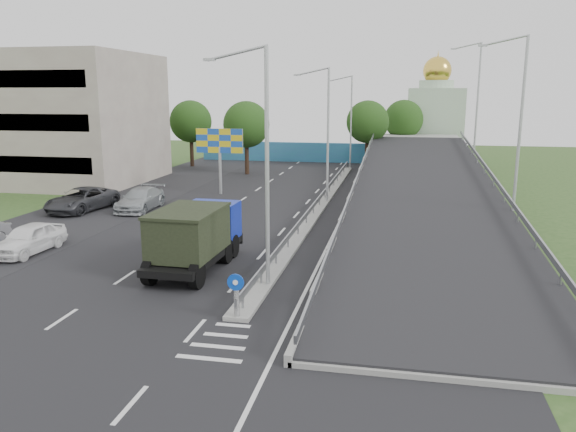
% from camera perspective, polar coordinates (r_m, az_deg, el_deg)
% --- Properties ---
extents(ground, '(160.00, 160.00, 0.00)m').
position_cam_1_polar(ground, '(19.56, -7.06, -12.99)').
color(ground, '#2D4C1E').
rests_on(ground, ground).
extents(road_surface, '(26.00, 90.00, 0.04)m').
position_cam_1_polar(road_surface, '(38.67, -2.03, -0.12)').
color(road_surface, black).
rests_on(road_surface, ground).
extents(parking_strip, '(8.00, 90.00, 0.05)m').
position_cam_1_polar(parking_strip, '(43.50, -18.94, 0.61)').
color(parking_strip, black).
rests_on(parking_strip, ground).
extents(median, '(1.00, 44.00, 0.20)m').
position_cam_1_polar(median, '(41.96, 3.22, 1.00)').
color(median, gray).
rests_on(median, ground).
extents(overpass_ramp, '(10.00, 50.00, 3.50)m').
position_cam_1_polar(overpass_ramp, '(41.31, 13.61, 2.82)').
color(overpass_ramp, gray).
rests_on(overpass_ramp, ground).
extents(median_guardrail, '(0.09, 44.00, 0.71)m').
position_cam_1_polar(median_guardrail, '(41.84, 3.23, 1.87)').
color(median_guardrail, gray).
rests_on(median_guardrail, median).
extents(sign_bollard, '(0.64, 0.23, 1.67)m').
position_cam_1_polar(sign_bollard, '(21.07, -5.28, -8.00)').
color(sign_bollard, black).
rests_on(sign_bollard, median).
extents(lamp_post_near, '(2.74, 0.18, 10.08)m').
position_cam_1_polar(lamp_post_near, '(23.56, -2.60, 6.16)').
color(lamp_post_near, '#B2B5B7').
rests_on(lamp_post_near, median).
extents(lamp_post_mid, '(2.74, 0.18, 10.08)m').
position_cam_1_polar(lamp_post_mid, '(43.18, 3.84, 8.95)').
color(lamp_post_mid, '#B2B5B7').
rests_on(lamp_post_mid, median).
extents(lamp_post_far, '(2.74, 0.18, 10.08)m').
position_cam_1_polar(lamp_post_far, '(63.04, 6.26, 9.97)').
color(lamp_post_far, '#B2B5B7').
rests_on(lamp_post_far, median).
extents(beige_building, '(24.00, 14.00, 12.00)m').
position_cam_1_polar(beige_building, '(60.48, -25.26, 8.97)').
color(beige_building, gray).
rests_on(beige_building, ground).
extents(blue_wall, '(30.00, 0.50, 2.40)m').
position_cam_1_polar(blue_wall, '(69.79, 3.24, 6.45)').
color(blue_wall, teal).
rests_on(blue_wall, ground).
extents(church, '(7.00, 7.00, 13.80)m').
position_cam_1_polar(church, '(76.92, 14.68, 9.69)').
color(church, '#B2CCAD').
rests_on(church, ground).
extents(billboard, '(4.00, 0.24, 5.50)m').
position_cam_1_polar(billboard, '(47.29, -6.96, 7.21)').
color(billboard, '#B2B5B7').
rests_on(billboard, ground).
extents(tree_left_mid, '(4.80, 4.80, 7.60)m').
position_cam_1_polar(tree_left_mid, '(58.97, -4.25, 9.24)').
color(tree_left_mid, black).
rests_on(tree_left_mid, ground).
extents(tree_median_far, '(4.80, 4.80, 7.60)m').
position_cam_1_polar(tree_median_far, '(64.93, 8.09, 9.43)').
color(tree_median_far, black).
rests_on(tree_median_far, ground).
extents(tree_left_far, '(4.80, 4.80, 7.60)m').
position_cam_1_polar(tree_left_far, '(66.22, -9.86, 9.43)').
color(tree_left_far, black).
rests_on(tree_left_far, ground).
extents(tree_ramp_far, '(4.80, 4.80, 7.60)m').
position_cam_1_polar(tree_ramp_far, '(71.81, 11.66, 9.57)').
color(tree_ramp_far, black).
rests_on(tree_ramp_far, ground).
extents(dump_truck, '(2.88, 7.13, 3.11)m').
position_cam_1_polar(dump_truck, '(27.37, -9.33, -1.81)').
color(dump_truck, black).
rests_on(dump_truck, ground).
extents(parked_car_a, '(2.07, 4.72, 1.58)m').
position_cam_1_polar(parked_car_a, '(32.88, -24.85, -2.10)').
color(parked_car_a, white).
rests_on(parked_car_a, ground).
extents(parked_car_c, '(3.57, 6.29, 1.66)m').
position_cam_1_polar(parked_car_c, '(43.31, -20.21, 1.59)').
color(parked_car_c, '#333438').
rests_on(parked_car_c, ground).
extents(parked_car_d, '(2.43, 5.53, 1.58)m').
position_cam_1_polar(parked_car_d, '(42.32, -14.78, 1.66)').
color(parked_car_d, '#A0A5A8').
rests_on(parked_car_d, ground).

